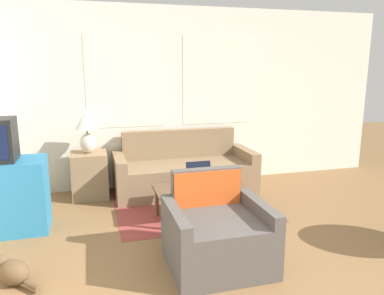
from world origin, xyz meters
name	(u,v)px	position (x,y,z in m)	size (l,w,h in m)	color
wall_back	(178,97)	(0.00, 3.53, 1.31)	(6.56, 0.06, 2.60)	silver
rug	(190,203)	(-0.10, 2.57, 0.00)	(1.91, 1.76, 0.01)	brown
couch	(184,173)	(-0.03, 3.12, 0.26)	(1.96, 0.80, 0.85)	#846B4C
armchair	(216,235)	(-0.26, 1.06, 0.27)	(0.87, 0.80, 0.81)	#514C47
tv_dresser	(1,197)	(-2.26, 2.30, 0.40)	(0.94, 0.54, 0.79)	teal
side_table	(90,175)	(-1.33, 3.19, 0.31)	(0.47, 0.47, 0.62)	#937551
table_lamp	(87,127)	(-1.33, 3.19, 0.97)	(0.31, 0.31, 0.58)	beige
coffee_table	(200,190)	(-0.10, 2.08, 0.34)	(1.06, 0.51, 0.38)	brown
laptop	(201,180)	(-0.06, 2.16, 0.44)	(0.31, 0.31, 0.26)	black
cup_navy	(227,179)	(0.25, 2.14, 0.43)	(0.09, 0.09, 0.09)	#B23D38
snack_bowl	(228,184)	(0.21, 1.98, 0.42)	(0.20, 0.20, 0.07)	teal
cat_black	(13,271)	(-1.98, 1.19, 0.11)	(0.41, 0.42, 0.21)	brown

